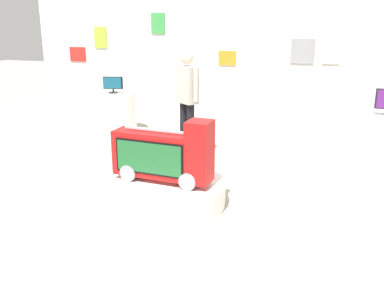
% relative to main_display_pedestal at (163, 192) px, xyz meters
% --- Properties ---
extents(ground_plane, '(30.00, 30.00, 0.00)m').
position_rel_main_display_pedestal_xyz_m(ground_plane, '(0.39, 0.29, -0.15)').
color(ground_plane, '#A8A091').
extents(back_wall_display, '(11.49, 0.13, 2.96)m').
position_rel_main_display_pedestal_xyz_m(back_wall_display, '(0.39, 5.53, 1.33)').
color(back_wall_display, silver).
rests_on(back_wall_display, ground).
extents(main_display_pedestal, '(1.53, 1.53, 0.29)m').
position_rel_main_display_pedestal_xyz_m(main_display_pedestal, '(0.00, 0.00, 0.00)').
color(main_display_pedestal, white).
rests_on(main_display_pedestal, ground).
extents(novelty_firetruck_tv, '(1.25, 0.46, 0.80)m').
position_rel_main_display_pedestal_xyz_m(novelty_firetruck_tv, '(0.02, -0.01, 0.48)').
color(novelty_firetruck_tv, gray).
rests_on(novelty_firetruck_tv, main_display_pedestal).
extents(display_pedestal_left_rear, '(0.86, 0.86, 0.79)m').
position_rel_main_display_pedestal_xyz_m(display_pedestal_left_rear, '(-2.12, 3.02, 0.25)').
color(display_pedestal_left_rear, white).
rests_on(display_pedestal_left_rear, ground).
extents(tv_on_left_rear, '(0.38, 0.18, 0.32)m').
position_rel_main_display_pedestal_xyz_m(tv_on_left_rear, '(-2.12, 3.02, 0.81)').
color(tv_on_left_rear, black).
rests_on(tv_on_left_rear, display_pedestal_left_rear).
extents(shopper_browsing_near_truck, '(0.46, 0.39, 1.71)m').
position_rel_main_display_pedestal_xyz_m(shopper_browsing_near_truck, '(-0.27, 1.90, 0.86)').
color(shopper_browsing_near_truck, black).
rests_on(shopper_browsing_near_truck, ground).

